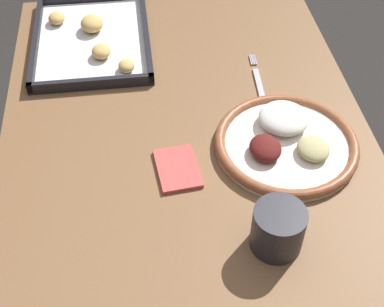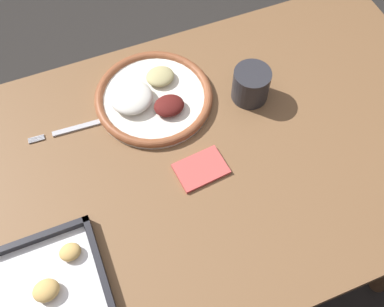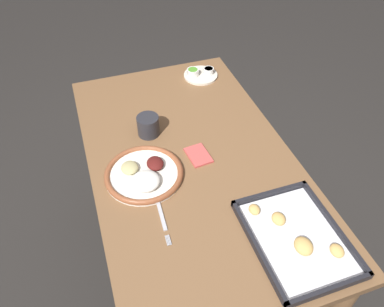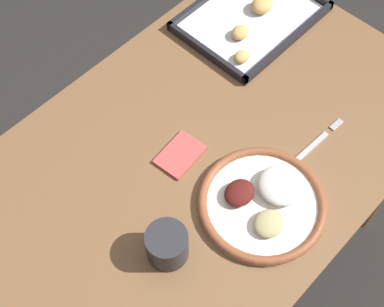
% 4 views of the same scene
% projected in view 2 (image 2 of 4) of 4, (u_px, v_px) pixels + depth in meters
% --- Properties ---
extents(ground_plane, '(8.00, 8.00, 0.00)m').
position_uv_depth(ground_plane, '(194.00, 263.00, 1.62)').
color(ground_plane, '#282623').
extents(dining_table, '(1.24, 0.72, 0.76)m').
position_uv_depth(dining_table, '(196.00, 185.00, 1.06)').
color(dining_table, brown).
rests_on(dining_table, ground_plane).
extents(dinner_plate, '(0.27, 0.27, 0.05)m').
position_uv_depth(dinner_plate, '(152.00, 97.00, 1.02)').
color(dinner_plate, white).
rests_on(dinner_plate, dining_table).
extents(fork, '(0.22, 0.02, 0.00)m').
position_uv_depth(fork, '(83.00, 126.00, 0.99)').
color(fork, '#B2B2B7').
rests_on(fork, dining_table).
extents(drinking_cup, '(0.08, 0.08, 0.08)m').
position_uv_depth(drinking_cup, '(251.00, 85.00, 1.01)').
color(drinking_cup, '#28282D').
rests_on(drinking_cup, dining_table).
extents(napkin, '(0.11, 0.08, 0.01)m').
position_uv_depth(napkin, '(201.00, 169.00, 0.94)').
color(napkin, '#CC4C47').
rests_on(napkin, dining_table).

